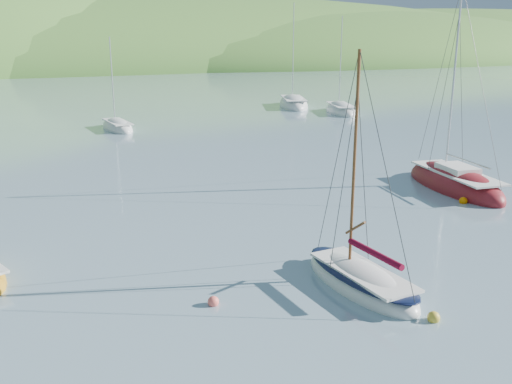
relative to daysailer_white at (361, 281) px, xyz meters
name	(u,v)px	position (x,y,z in m)	size (l,w,h in m)	color
ground	(363,332)	(-1.79, -2.88, -0.21)	(700.00, 700.00, 0.00)	#7492A0
shoreline_hills	(6,65)	(-11.45, 169.55, -0.21)	(690.00, 135.00, 56.00)	#3A6F2A
daysailer_white	(361,281)	(0.00, 0.00, 0.00)	(2.59, 6.08, 9.14)	white
sloop_red	(454,185)	(12.87, 9.49, 0.02)	(4.14, 9.00, 12.83)	maroon
distant_sloop_a	(118,128)	(-1.93, 39.64, -0.04)	(2.93, 6.84, 9.51)	white
distant_sloop_b	(293,105)	(21.85, 48.76, 0.01)	(6.45, 10.27, 13.81)	white
distant_sloop_d	(341,111)	(24.38, 41.44, -0.01)	(5.30, 8.85, 11.92)	white
mooring_buoys	(399,253)	(3.17, 1.89, -0.09)	(17.09, 10.48, 0.45)	gold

